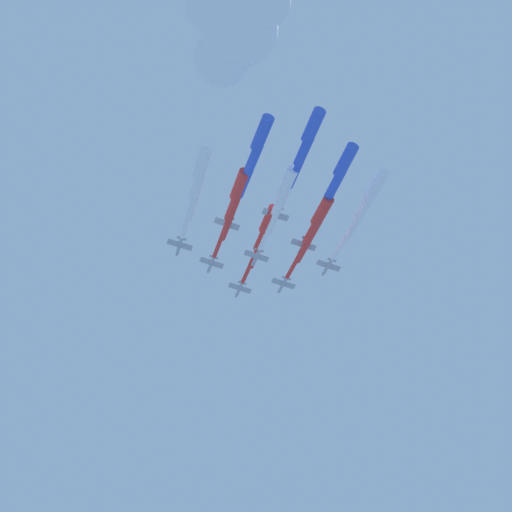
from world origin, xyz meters
The scene contains 10 objects.
jet_lead centered at (6.72, -3.77, 155.02)m, with size 45.71×25.72×4.06m.
jet_port_inner centered at (11.43, -20.30, 155.74)m, with size 47.01×26.01×4.05m.
jet_starboard_inner centered at (22.47, 3.77, 152.36)m, with size 46.68×25.46×4.02m.
jet_port_mid centered at (24.09, -12.12, 153.65)m, with size 43.27×24.73×4.07m.
jet_starboard_mid centered at (13.57, -36.11, 152.31)m, with size 44.35×25.16×3.97m.
jet_port_outer centered at (38.50, 10.48, 155.45)m, with size 48.10×26.43×4.04m.
jet_starboard_outer centered at (30.63, -28.89, 155.79)m, with size 47.39×25.43×4.10m.
jet_trail_port centered at (40.99, -5.59, 153.36)m, with size 46.00×25.99×4.04m.
jet_trail_starboard centered at (43.62, -21.36, 154.03)m, with size 44.13×25.09×4.00m.
cloud_puff centered at (55.14, -56.43, 165.97)m, with size 33.54×25.32×21.20m.
Camera 1 is at (126.22, -113.54, 15.40)m, focal length 45.42 mm.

